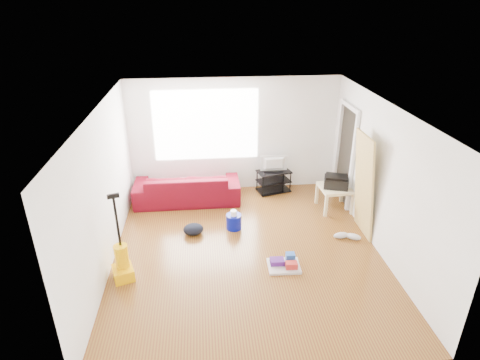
{
  "coord_description": "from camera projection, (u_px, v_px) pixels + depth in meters",
  "views": [
    {
      "loc": [
        -0.68,
        -5.72,
        4.06
      ],
      "look_at": [
        -0.06,
        0.6,
        1.08
      ],
      "focal_mm": 30.0,
      "sensor_mm": 36.0,
      "label": 1
    }
  ],
  "objects": [
    {
      "name": "printer",
      "position": [
        336.0,
        181.0,
        8.03
      ],
      "size": [
        0.56,
        0.49,
        0.25
      ],
      "rotation": [
        0.0,
        0.0,
        -0.31
      ],
      "color": "black",
      "rests_on": "side_table"
    },
    {
      "name": "toilet_paper",
      "position": [
        234.0,
        220.0,
        7.49
      ],
      "size": [
        0.12,
        0.12,
        0.11
      ],
      "primitive_type": "cylinder",
      "color": "white",
      "rests_on": "bucket"
    },
    {
      "name": "sneakers",
      "position": [
        347.0,
        236.0,
        7.25
      ],
      "size": [
        0.5,
        0.26,
        0.11
      ],
      "rotation": [
        0.0,
        0.0,
        -0.34
      ],
      "color": "silver",
      "rests_on": "ground"
    },
    {
      "name": "door_panel",
      "position": [
        357.0,
        231.0,
        7.49
      ],
      "size": [
        0.24,
        0.77,
        1.91
      ],
      "primitive_type": "cube",
      "rotation": [
        0.0,
        -0.1,
        0.0
      ],
      "color": "#AC8D45",
      "rests_on": "ground"
    },
    {
      "name": "side_table",
      "position": [
        335.0,
        190.0,
        8.11
      ],
      "size": [
        0.64,
        0.64,
        0.5
      ],
      "rotation": [
        0.0,
        0.0,
        0.06
      ],
      "color": "beige",
      "rests_on": "ground"
    },
    {
      "name": "tv",
      "position": [
        274.0,
        164.0,
        8.73
      ],
      "size": [
        0.6,
        0.08,
        0.34
      ],
      "primitive_type": "imported",
      "rotation": [
        0.0,
        0.0,
        3.14
      ],
      "color": "black",
      "rests_on": "tv_stand"
    },
    {
      "name": "tv_stand",
      "position": [
        274.0,
        181.0,
        8.9
      ],
      "size": [
        0.79,
        0.57,
        0.49
      ],
      "rotation": [
        0.0,
        0.0,
        0.25
      ],
      "color": "black",
      "rests_on": "ground"
    },
    {
      "name": "sofa",
      "position": [
        188.0,
        201.0,
        8.6
      ],
      "size": [
        2.2,
        0.86,
        0.64
      ],
      "primitive_type": "imported",
      "rotation": [
        0.0,
        0.0,
        3.14
      ],
      "color": "#4D0710",
      "rests_on": "ground"
    },
    {
      "name": "room",
      "position": [
        251.0,
        181.0,
        6.55
      ],
      "size": [
        4.51,
        5.01,
        2.51
      ],
      "color": "brown",
      "rests_on": "ground"
    },
    {
      "name": "cleaning_tray",
      "position": [
        285.0,
        264.0,
        6.51
      ],
      "size": [
        0.53,
        0.43,
        0.19
      ],
      "rotation": [
        0.0,
        0.0,
        -0.04
      ],
      "color": "beige",
      "rests_on": "ground"
    },
    {
      "name": "bucket",
      "position": [
        234.0,
        228.0,
        7.6
      ],
      "size": [
        0.34,
        0.34,
        0.29
      ],
      "primitive_type": "cylinder",
      "rotation": [
        0.0,
        0.0,
        -0.21
      ],
      "color": "#040D8E",
      "rests_on": "ground"
    },
    {
      "name": "backpack",
      "position": [
        194.0,
        234.0,
        7.42
      ],
      "size": [
        0.4,
        0.33,
        0.2
      ],
      "primitive_type": "ellipsoid",
      "rotation": [
        0.0,
        0.0,
        0.1
      ],
      "color": "black",
      "rests_on": "ground"
    },
    {
      "name": "vacuum",
      "position": [
        122.0,
        263.0,
        6.19
      ],
      "size": [
        0.39,
        0.42,
        1.43
      ],
      "rotation": [
        0.0,
        0.0,
        0.33
      ],
      "color": "#F6AE00",
      "rests_on": "ground"
    }
  ]
}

